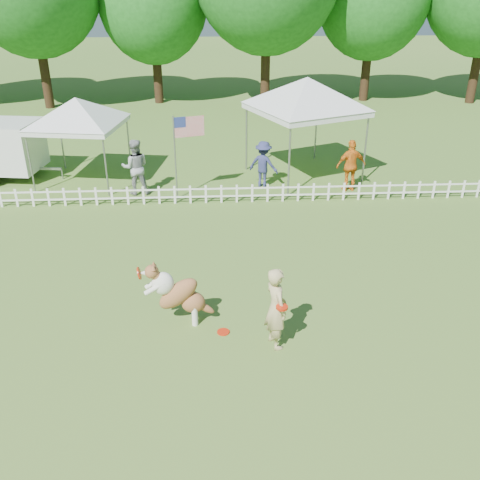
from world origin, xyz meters
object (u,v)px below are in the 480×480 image
(canopy_tent_left, at_px, (81,142))
(frisbee_on_turf, at_px, (223,332))
(canopy_tent_right, at_px, (305,129))
(flag_pole, at_px, (175,159))
(handler, at_px, (276,308))
(dog, at_px, (179,294))
(spectator_a, at_px, (135,167))
(spectator_b, at_px, (263,164))
(spectator_c, at_px, (351,166))

(canopy_tent_left, bearing_deg, frisbee_on_turf, -54.15)
(frisbee_on_turf, distance_m, canopy_tent_right, 10.19)
(frisbee_on_turf, height_order, flag_pole, flag_pole)
(handler, relative_size, flag_pole, 0.63)
(frisbee_on_turf, distance_m, flag_pole, 7.72)
(dog, xyz_separation_m, spectator_a, (-1.80, 7.61, 0.22))
(canopy_tent_left, xyz_separation_m, canopy_tent_right, (7.86, 0.17, 0.28))
(handler, relative_size, frisbee_on_turf, 6.63)
(dog, xyz_separation_m, spectator_b, (2.50, 8.08, 0.09))
(dog, distance_m, frisbee_on_turf, 1.21)
(canopy_tent_right, bearing_deg, canopy_tent_left, 158.15)
(flag_pole, bearing_deg, frisbee_on_turf, -97.06)
(canopy_tent_left, xyz_separation_m, spectator_a, (2.00, -1.34, -0.52))
(spectator_b, bearing_deg, frisbee_on_turf, 107.27)
(frisbee_on_turf, relative_size, canopy_tent_left, 0.09)
(handler, distance_m, spectator_b, 8.96)
(dog, xyz_separation_m, spectator_c, (5.41, 7.54, 0.17))
(frisbee_on_turf, distance_m, spectator_c, 9.19)
(frisbee_on_turf, distance_m, spectator_b, 8.68)
(canopy_tent_left, height_order, flag_pole, canopy_tent_left)
(canopy_tent_right, bearing_deg, frisbee_on_turf, -131.48)
(handler, xyz_separation_m, canopy_tent_left, (-5.71, 9.81, 0.59))
(canopy_tent_right, height_order, spectator_a, canopy_tent_right)
(spectator_a, distance_m, spectator_c, 7.21)
(flag_pole, xyz_separation_m, spectator_b, (2.93, 1.01, -0.57))
(spectator_b, bearing_deg, spectator_c, -162.49)
(canopy_tent_left, bearing_deg, handler, -50.57)
(canopy_tent_right, xyz_separation_m, spectator_c, (1.36, -1.58, -0.85))
(canopy_tent_left, height_order, canopy_tent_right, canopy_tent_right)
(frisbee_on_turf, relative_size, canopy_tent_right, 0.08)
(canopy_tent_left, bearing_deg, spectator_c, 0.54)
(dog, height_order, canopy_tent_right, canopy_tent_right)
(handler, relative_size, spectator_b, 1.08)
(canopy_tent_right, bearing_deg, spectator_a, 171.35)
(canopy_tent_right, distance_m, flag_pole, 4.94)
(flag_pole, bearing_deg, handler, -90.64)
(canopy_tent_left, bearing_deg, flag_pole, -19.86)
(handler, relative_size, canopy_tent_right, 0.50)
(spectator_a, relative_size, spectator_c, 1.06)
(flag_pole, bearing_deg, dog, -103.58)
(spectator_a, height_order, spectator_b, spectator_a)
(canopy_tent_right, bearing_deg, flag_pole, -178.55)
(frisbee_on_turf, bearing_deg, spectator_b, 79.24)
(dog, relative_size, canopy_tent_right, 0.41)
(dog, bearing_deg, flag_pole, 91.21)
(canopy_tent_right, height_order, flag_pole, canopy_tent_right)
(canopy_tent_left, bearing_deg, dog, -57.74)
(flag_pole, relative_size, spectator_a, 1.47)
(canopy_tent_left, xyz_separation_m, flag_pole, (3.37, -1.88, -0.08))
(canopy_tent_left, distance_m, spectator_c, 9.34)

